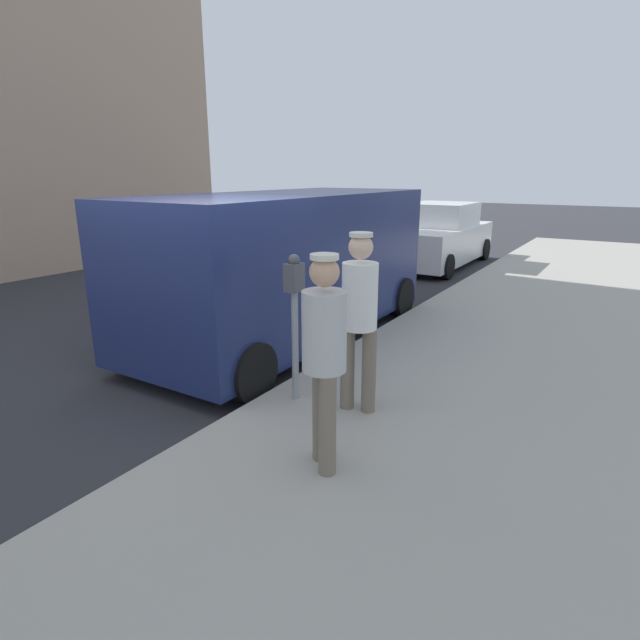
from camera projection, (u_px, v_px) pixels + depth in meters
ground_plane at (202, 384)px, 6.08m from camera, size 80.00×80.00×0.00m
sidewalk_slab at (506, 464)px, 4.28m from camera, size 5.00×32.00×0.15m
parking_meter_near at (294, 303)px, 5.08m from camera, size 0.14×0.18×1.52m
pedestrian_in_gray at (324, 350)px, 3.86m from camera, size 0.34×0.34×1.72m
pedestrian_in_white at (359, 311)px, 4.84m from camera, size 0.36×0.34×1.76m
parked_van at (287, 263)px, 7.46m from camera, size 2.12×5.20×2.15m
parked_sedan_ahead at (437, 238)px, 13.67m from camera, size 1.95×4.40×1.65m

